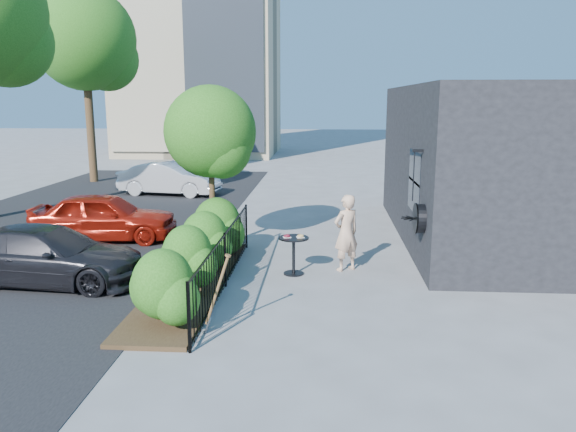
# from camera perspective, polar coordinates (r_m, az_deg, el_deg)

# --- Properties ---
(ground) EXTENTS (120.00, 120.00, 0.00)m
(ground) POSITION_cam_1_polar(r_m,az_deg,el_deg) (11.17, 1.31, -7.32)
(ground) COLOR gray
(ground) RESTS_ON ground
(shop_building) EXTENTS (6.22, 9.00, 4.00)m
(shop_building) POSITION_cam_1_polar(r_m,az_deg,el_deg) (15.96, 22.33, 4.94)
(shop_building) COLOR black
(shop_building) RESTS_ON ground
(fence) EXTENTS (0.05, 6.05, 1.10)m
(fence) POSITION_cam_1_polar(r_m,az_deg,el_deg) (11.17, -6.41, -4.39)
(fence) COLOR black
(fence) RESTS_ON ground
(planting_bed) EXTENTS (1.30, 6.00, 0.08)m
(planting_bed) POSITION_cam_1_polar(r_m,az_deg,el_deg) (11.46, -9.82, -6.79)
(planting_bed) COLOR #382616
(planting_bed) RESTS_ON ground
(shrubs) EXTENTS (1.10, 5.60, 1.24)m
(shrubs) POSITION_cam_1_polar(r_m,az_deg,el_deg) (11.34, -9.33, -3.48)
(shrubs) COLOR #215613
(shrubs) RESTS_ON ground
(patio_tree) EXTENTS (2.20, 2.20, 3.94)m
(patio_tree) POSITION_cam_1_polar(r_m,az_deg,el_deg) (13.60, -7.65, 7.92)
(patio_tree) COLOR #3F2B19
(patio_tree) RESTS_ON ground
(street) EXTENTS (9.00, 30.00, 0.01)m
(street) POSITION_cam_1_polar(r_m,az_deg,el_deg) (15.89, -24.29, -2.57)
(street) COLOR black
(street) RESTS_ON ground
(street_tree_far) EXTENTS (4.40, 4.40, 8.28)m
(street_tree_far) POSITION_cam_1_polar(r_m,az_deg,el_deg) (26.71, -19.86, 15.96)
(street_tree_far) COLOR #3F2B19
(street_tree_far) RESTS_ON ground
(cafe_table) EXTENTS (0.64, 0.64, 0.86)m
(cafe_table) POSITION_cam_1_polar(r_m,az_deg,el_deg) (11.87, 0.58, -3.34)
(cafe_table) COLOR black
(cafe_table) RESTS_ON ground
(woman) EXTENTS (0.73, 0.67, 1.67)m
(woman) POSITION_cam_1_polar(r_m,az_deg,el_deg) (12.14, 5.93, -1.71)
(woman) COLOR #DDAF8F
(woman) RESTS_ON ground
(shovel) EXTENTS (0.46, 0.17, 1.33)m
(shovel) POSITION_cam_1_polar(r_m,az_deg,el_deg) (9.02, -7.39, -8.23)
(shovel) COLOR brown
(shovel) RESTS_ON ground
(car_red) EXTENTS (3.84, 1.79, 1.27)m
(car_red) POSITION_cam_1_polar(r_m,az_deg,el_deg) (15.50, -18.17, -0.05)
(car_red) COLOR #A31A0D
(car_red) RESTS_ON ground
(car_silver) EXTENTS (4.04, 1.94, 1.28)m
(car_silver) POSITION_cam_1_polar(r_m,az_deg,el_deg) (22.31, -11.95, 3.75)
(car_silver) COLOR silver
(car_silver) RESTS_ON ground
(car_darkgrey) EXTENTS (4.07, 1.84, 1.16)m
(car_darkgrey) POSITION_cam_1_polar(r_m,az_deg,el_deg) (12.29, -23.24, -3.69)
(car_darkgrey) COLOR black
(car_darkgrey) RESTS_ON ground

